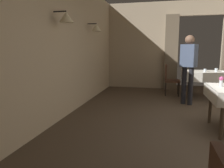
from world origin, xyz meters
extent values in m
cube|color=tan|center=(-3.20, 0.00, 1.50)|extent=(0.12, 8.40, 3.00)
cylinder|color=black|center=(-3.02, 0.00, 2.03)|extent=(0.24, 0.02, 0.02)
cone|color=beige|center=(-2.90, 0.00, 1.93)|extent=(0.26, 0.26, 0.18)
cylinder|color=black|center=(-3.02, 1.80, 2.03)|extent=(0.24, 0.02, 0.02)
cone|color=beige|center=(-2.90, 1.80, 1.93)|extent=(0.26, 0.26, 0.18)
cube|color=tan|center=(-1.95, 4.20, 1.50)|extent=(2.50, 0.12, 3.00)
cube|color=tan|center=(0.00, 4.20, 2.75)|extent=(1.40, 0.12, 0.50)
cube|color=#70604C|center=(-0.92, 4.06, 1.27)|extent=(0.44, 0.14, 2.55)
cylinder|color=#4C3D2D|center=(-0.32, -0.21, 0.35)|extent=(0.06, 0.06, 0.71)
cylinder|color=#4C3D2D|center=(-0.32, 0.58, 0.35)|extent=(0.06, 0.06, 0.71)
cube|color=silver|center=(-0.43, 0.18, 0.64)|extent=(0.02, 1.01, 0.22)
cylinder|color=#4C3D2D|center=(-0.47, 2.60, 0.35)|extent=(0.06, 0.06, 0.71)
cylinder|color=#4C3D2D|center=(-0.47, 3.42, 0.35)|extent=(0.06, 0.06, 0.71)
cube|color=#4C3D2D|center=(0.15, 3.01, 0.72)|extent=(1.40, 0.97, 0.03)
cube|color=silver|center=(0.15, 3.01, 0.74)|extent=(1.46, 1.03, 0.01)
cube|color=silver|center=(0.15, 2.49, 0.62)|extent=(1.46, 0.02, 0.25)
cube|color=silver|center=(0.15, 3.53, 0.62)|extent=(1.46, 0.02, 0.25)
cube|color=silver|center=(-0.58, 3.01, 0.62)|extent=(0.02, 1.03, 0.25)
cylinder|color=black|center=(-0.70, 3.24, 0.21)|extent=(0.04, 0.04, 0.42)
cylinder|color=black|center=(-0.70, 2.86, 0.21)|extent=(0.04, 0.04, 0.42)
cylinder|color=black|center=(-1.08, 3.24, 0.21)|extent=(0.04, 0.04, 0.42)
cylinder|color=black|center=(-1.08, 2.86, 0.21)|extent=(0.04, 0.04, 0.42)
cube|color=#513323|center=(-0.89, 3.05, 0.43)|extent=(0.44, 0.44, 0.06)
cube|color=#513323|center=(-1.09, 3.05, 0.69)|extent=(0.05, 0.42, 0.48)
cylinder|color=silver|center=(-0.25, 0.25, 0.80)|extent=(0.06, 0.06, 0.11)
sphere|color=#D84C8C|center=(-0.25, 0.25, 0.89)|extent=(0.07, 0.07, 0.07)
cylinder|color=silver|center=(-0.30, 3.31, 0.81)|extent=(0.06, 0.06, 0.13)
sphere|color=#D84C8C|center=(-0.30, 3.31, 0.91)|extent=(0.07, 0.07, 0.07)
cylinder|color=silver|center=(0.28, 2.90, 0.80)|extent=(0.08, 0.08, 0.11)
cylinder|color=silver|center=(-0.03, 2.82, 0.80)|extent=(0.07, 0.07, 0.09)
cylinder|color=black|center=(-0.66, 2.01, 0.47)|extent=(0.12, 0.12, 0.95)
cylinder|color=black|center=(-0.51, 1.91, 0.47)|extent=(0.12, 0.12, 0.95)
cube|color=#3F4C66|center=(-0.59, 1.96, 1.23)|extent=(0.42, 0.38, 0.55)
sphere|color=brown|center=(-0.59, 1.96, 1.61)|extent=(0.22, 0.22, 0.22)
camera|label=1|loc=(-1.25, -3.60, 1.35)|focal=34.12mm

